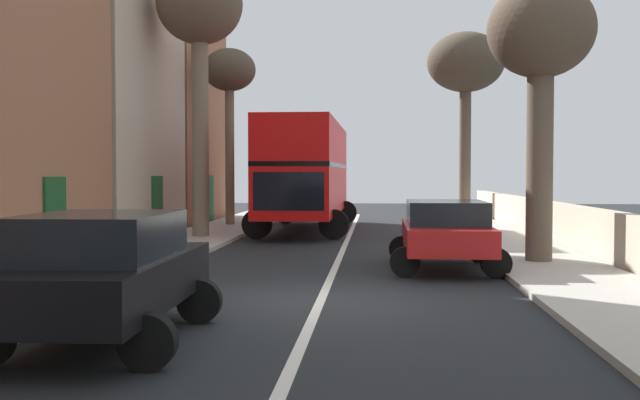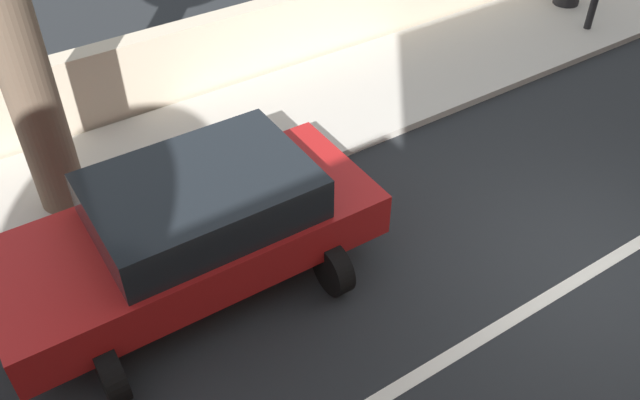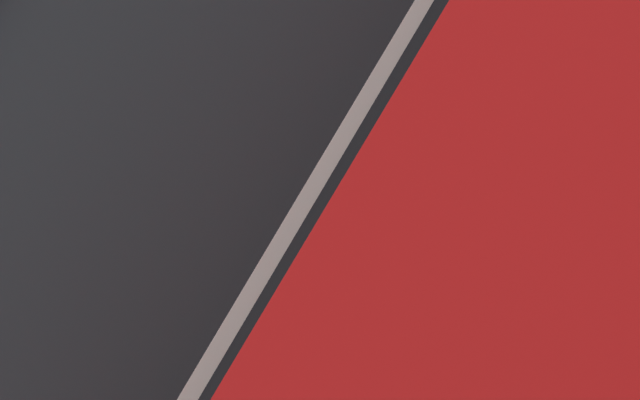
# 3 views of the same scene
# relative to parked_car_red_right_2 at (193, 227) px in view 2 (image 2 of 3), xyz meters

# --- Properties ---
(ground_plane) EXTENTS (84.00, 84.00, 0.00)m
(ground_plane) POSITION_rel_parked_car_red_right_2_xyz_m (-2.50, -4.24, -0.90)
(ground_plane) COLOR black
(road_centre_line) EXTENTS (0.16, 54.00, 0.01)m
(road_centre_line) POSITION_rel_parked_car_red_right_2_xyz_m (-2.50, -4.24, -0.90)
(road_centre_line) COLOR silver
(road_centre_line) RESTS_ON ground
(sidewalk_right) EXTENTS (2.60, 60.00, 0.12)m
(sidewalk_right) POSITION_rel_parked_car_red_right_2_xyz_m (2.40, -4.24, -0.84)
(sidewalk_right) COLOR #B2ADA3
(sidewalk_right) RESTS_ON ground
(boundary_wall_right) EXTENTS (0.36, 54.00, 1.30)m
(boundary_wall_right) POSITION_rel_parked_car_red_right_2_xyz_m (3.95, -4.24, -0.25)
(boundary_wall_right) COLOR beige
(boundary_wall_right) RESTS_ON ground
(parked_car_red_right_2) EXTENTS (2.54, 4.39, 1.56)m
(parked_car_red_right_2) POSITION_rel_parked_car_red_right_2_xyz_m (0.00, 0.00, 0.00)
(parked_car_red_right_2) COLOR #AD1919
(parked_car_red_right_2) RESTS_ON ground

